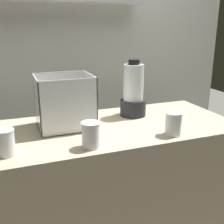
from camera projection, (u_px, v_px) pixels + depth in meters
counter at (112, 195)px, 1.69m from camera, size 1.40×0.64×0.90m
back_wall_unit at (76, 49)px, 2.13m from camera, size 2.60×0.24×2.50m
carrot_display_bin at (64, 111)px, 1.51m from camera, size 0.30×0.26×0.29m
blender_pitcher at (133, 93)px, 1.69m from camera, size 0.16×0.16×0.35m
juice_cup_beet_far_left at (6, 144)px, 1.18m from camera, size 0.08×0.08×0.12m
juice_cup_carrot_left at (91, 136)px, 1.26m from camera, size 0.09×0.09×0.12m
juice_cup_mango_middle at (173, 125)px, 1.41m from camera, size 0.09×0.09×0.12m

